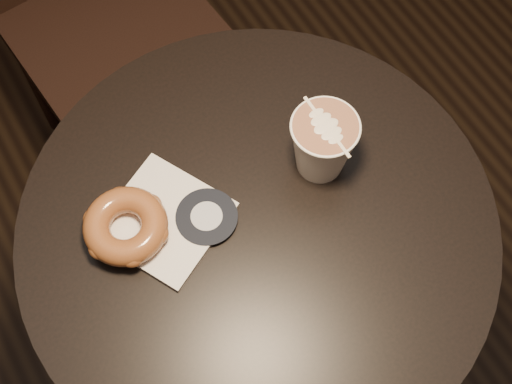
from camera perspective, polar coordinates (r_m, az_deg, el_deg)
cafe_table at (r=1.21m, az=0.12°, el=-6.20°), size 0.70×0.70×0.75m
pastry_bag at (r=1.03m, az=-7.33°, el=-2.23°), size 0.21×0.21×0.01m
doughnut at (r=1.01m, az=-10.39°, el=-2.70°), size 0.12×0.12×0.04m
latte_cup at (r=1.03m, az=5.33°, el=3.74°), size 0.10×0.10×0.11m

